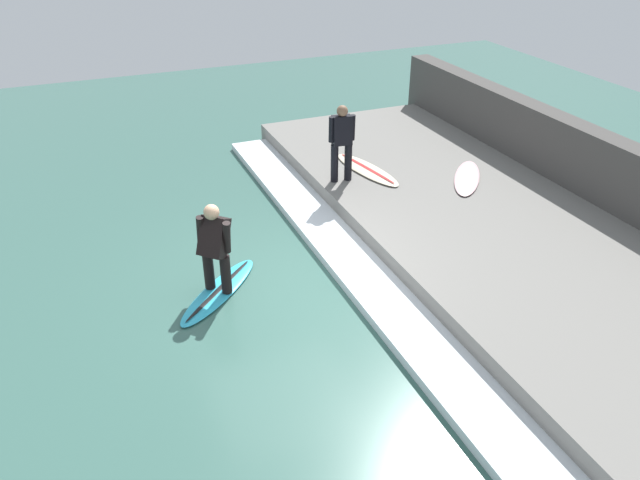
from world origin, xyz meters
name	(u,v)px	position (x,y,z in m)	size (l,w,h in m)	color
ground_plane	(280,286)	(0.00, 0.00, 0.00)	(28.00, 28.00, 0.00)	#386056
concrete_ledge	(486,229)	(3.96, 0.00, 0.21)	(4.40, 12.83, 0.42)	slate
back_wall	(597,177)	(6.41, 0.00, 0.83)	(0.50, 13.47, 1.65)	#474442
wave_foam_crest	(354,265)	(1.33, 0.00, 0.08)	(0.87, 12.19, 0.15)	silver
surfboard_riding	(219,291)	(-0.96, 0.19, 0.03)	(1.80, 1.77, 0.07)	#2DADD1
surfer_riding	(215,244)	(-0.96, 0.19, 0.89)	(0.61, 0.61, 1.50)	black
surfer_waiting_near	(342,139)	(2.23, 2.55, 1.30)	(0.53, 0.29, 1.57)	black
surfboard_waiting_near	(367,169)	(2.93, 2.79, 0.45)	(0.87, 2.08, 0.07)	beige
surfboard_spare	(467,178)	(4.63, 1.62, 0.45)	(1.51, 1.74, 0.06)	beige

